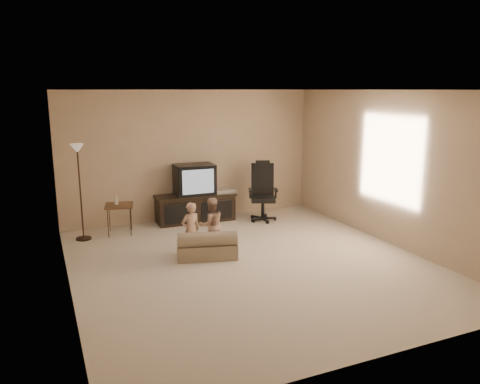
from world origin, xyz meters
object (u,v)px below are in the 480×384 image
(office_chair, at_px, (263,199))
(tv_stand, at_px, (195,198))
(side_table, at_px, (119,206))
(child_sofa, at_px, (207,247))
(floor_lamp, at_px, (79,171))
(toddler_left, at_px, (191,230))
(toddler_right, at_px, (211,225))

(office_chair, bearing_deg, tv_stand, -176.68)
(side_table, height_order, child_sofa, side_table)
(office_chair, bearing_deg, floor_lamp, -158.62)
(office_chair, height_order, toddler_left, office_chair)
(floor_lamp, bearing_deg, office_chair, -1.76)
(tv_stand, bearing_deg, toddler_left, -108.66)
(floor_lamp, bearing_deg, tv_stand, 9.17)
(side_table, relative_size, toddler_right, 0.81)
(tv_stand, relative_size, floor_lamp, 0.96)
(tv_stand, distance_m, floor_lamp, 2.27)
(tv_stand, relative_size, toddler_left, 1.81)
(toddler_left, bearing_deg, tv_stand, -123.77)
(floor_lamp, bearing_deg, side_table, 8.76)
(side_table, distance_m, toddler_left, 1.86)
(office_chair, relative_size, child_sofa, 1.16)
(toddler_left, height_order, toddler_right, toddler_right)
(child_sofa, bearing_deg, floor_lamp, 149.00)
(floor_lamp, bearing_deg, toddler_left, -48.41)
(tv_stand, xyz_separation_m, child_sofa, (-0.48, -2.03, -0.28))
(toddler_left, distance_m, toddler_right, 0.41)
(office_chair, relative_size, toddler_right, 1.32)
(side_table, distance_m, child_sofa, 2.07)
(floor_lamp, bearing_deg, toddler_right, -38.93)
(child_sofa, xyz_separation_m, toddler_right, (0.16, 0.24, 0.26))
(side_table, bearing_deg, floor_lamp, -171.24)
(floor_lamp, xyz_separation_m, child_sofa, (1.63, -1.69, -1.01))
(toddler_left, bearing_deg, side_table, -78.84)
(tv_stand, distance_m, child_sofa, 2.10)
(side_table, height_order, toddler_right, toddler_right)
(tv_stand, xyz_separation_m, office_chair, (1.23, -0.44, -0.05))
(child_sofa, height_order, toddler_left, toddler_left)
(office_chair, relative_size, toddler_left, 1.33)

